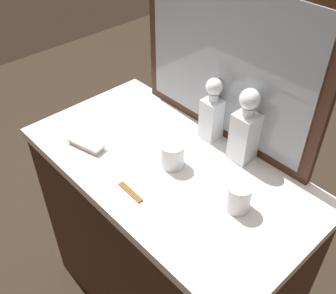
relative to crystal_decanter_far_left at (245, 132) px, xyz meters
name	(u,v)px	position (x,y,z in m)	size (l,w,h in m)	color
dresser	(168,244)	(-0.16, -0.22, -0.59)	(1.12, 0.60, 0.95)	#381E11
dresser_mirror	(227,61)	(-0.16, 0.06, 0.20)	(0.80, 0.03, 0.63)	#381E11
crystal_decanter_far_left	(245,132)	(0.00, 0.00, 0.00)	(0.08, 0.08, 0.29)	white
crystal_decanter_center	(212,115)	(-0.16, 0.01, -0.01)	(0.07, 0.07, 0.26)	white
crystal_tumbler_center	(238,198)	(0.15, -0.20, -0.07)	(0.08, 0.08, 0.10)	white
crystal_tumbler_rear	(172,156)	(-0.14, -0.21, -0.07)	(0.09, 0.09, 0.09)	white
silver_brush_left	(86,144)	(-0.44, -0.38, -0.10)	(0.16, 0.09, 0.02)	#B7A88C
tortoiseshell_comb	(130,192)	(-0.14, -0.41, -0.11)	(0.11, 0.02, 0.01)	brown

